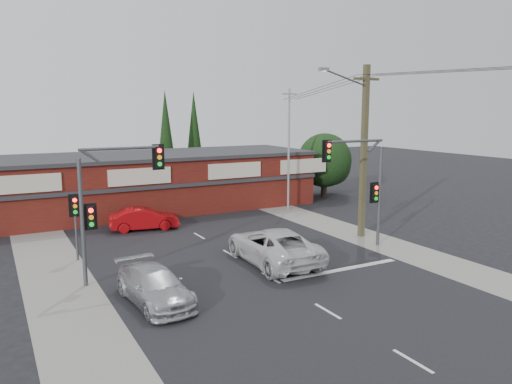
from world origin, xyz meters
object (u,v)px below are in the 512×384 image
white_suv (273,245)px  shop_building (139,182)px  utility_pole (362,146)px  silver_suv (154,286)px  red_sedan (144,219)px

white_suv → shop_building: size_ratio=0.23×
white_suv → utility_pole: 8.65m
shop_building → white_suv: bearing=-81.9°
silver_suv → red_sedan: 12.40m
utility_pole → white_suv: bearing=-164.6°
white_suv → silver_suv: 7.10m
white_suv → utility_pole: utility_pole is taller
shop_building → red_sedan: bearing=-103.1°
shop_building → silver_suv: bearing=-103.7°
silver_suv → red_sedan: bearing=71.1°
white_suv → silver_suv: (-6.71, -2.29, -0.18)m
white_suv → shop_building: bearing=-79.2°
shop_building → utility_pole: size_ratio=2.73×
white_suv → red_sedan: size_ratio=1.47×
silver_suv → red_sedan: red_sedan is taller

